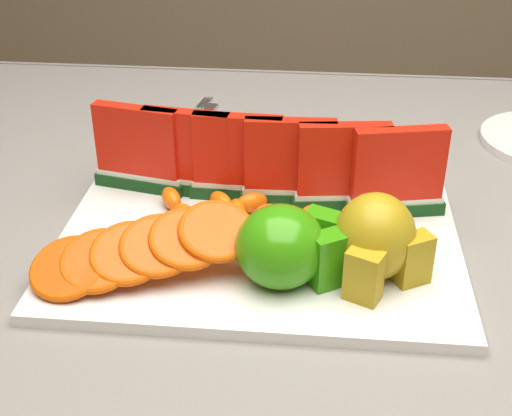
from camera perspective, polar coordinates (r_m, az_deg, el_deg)
table at (r=0.79m, az=4.88°, el=-9.30°), size 1.40×0.90×0.75m
tablecloth at (r=0.75m, az=5.09°, el=-5.63°), size 1.53×1.03×0.20m
platter at (r=0.72m, az=0.24°, el=-2.52°), size 0.40×0.30×0.01m
apple_cluster at (r=0.64m, az=2.62°, el=-3.14°), size 0.11×0.09×0.08m
pear_cluster at (r=0.65m, az=9.61°, el=-2.56°), size 0.09×0.10×0.08m
fork at (r=0.99m, az=-4.88°, el=6.63°), size 0.04×0.19×0.00m
watermelon_row at (r=0.76m, az=0.61°, el=3.68°), size 0.39×0.07×0.10m
orange_fan_front at (r=0.66m, az=-9.00°, el=-3.27°), size 0.22×0.13×0.05m
orange_fan_back at (r=0.82m, az=-2.13°, el=3.57°), size 0.24×0.11×0.04m
tangerine_segments at (r=0.74m, az=-1.69°, el=-0.04°), size 0.18×0.07×0.02m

